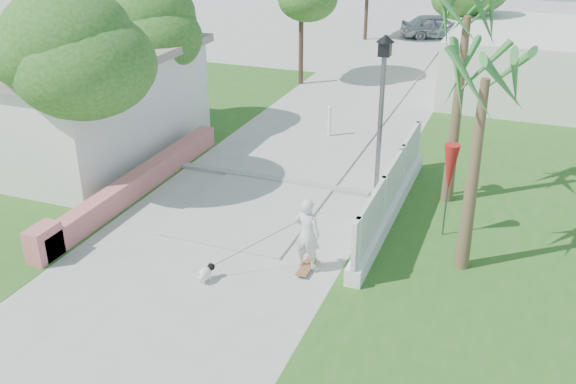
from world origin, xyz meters
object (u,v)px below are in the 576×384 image
at_px(dog, 206,273).
at_px(parked_car, 437,26).
at_px(street_lamp, 381,117).
at_px(bollard, 330,121).
at_px(skateboarder, 264,242).
at_px(patio_umbrella, 450,170).

relative_size(dog, parked_car, 0.13).
xyz_separation_m(street_lamp, parked_car, (-2.03, 22.22, -1.75)).
relative_size(bollard, parked_car, 0.27).
xyz_separation_m(bollard, skateboarder, (1.26, -8.54, 0.15)).
height_order(bollard, dog, bollard).
height_order(street_lamp, skateboarder, street_lamp).
bearing_deg(dog, skateboarder, 55.85).
distance_m(street_lamp, skateboarder, 4.61).
bearing_deg(dog, street_lamp, 80.82).
bearing_deg(dog, bollard, 109.25).
bearing_deg(patio_umbrella, parked_car, 99.60).
bearing_deg(dog, parked_car, 106.76).
xyz_separation_m(street_lamp, dog, (-2.44, -4.82, -2.22)).
relative_size(skateboarder, parked_car, 0.54).
bearing_deg(parked_car, skateboarder, 157.56).
xyz_separation_m(dog, parked_car, (0.41, 27.04, 0.47)).
bearing_deg(skateboarder, dog, 44.73).
bearing_deg(parked_car, dog, 155.41).
height_order(bollard, parked_car, parked_car).
height_order(patio_umbrella, dog, patio_umbrella).
distance_m(bollard, patio_umbrella, 7.25).
distance_m(street_lamp, patio_umbrella, 2.27).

